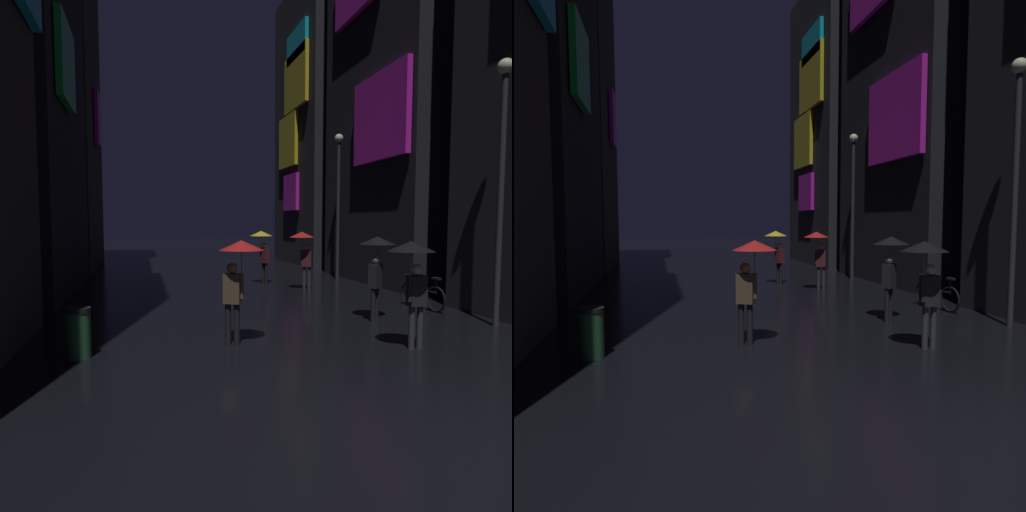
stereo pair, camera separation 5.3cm
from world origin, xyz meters
TOP-DOWN VIEW (x-y plane):
  - ground_plane at (0.00, 0.00)m, footprint 120.00×120.00m
  - building_left_far at (-7.50, 22.01)m, footprint 4.25×8.02m
  - building_right_far at (7.47, 21.59)m, footprint 4.25×7.19m
  - pedestrian_far_right_black at (2.53, 6.04)m, footprint 0.90×0.90m
  - pedestrian_foreground_left_yellow at (1.48, 13.25)m, footprint 0.90×0.90m
  - pedestrian_midstreet_centre_red at (-1.28, 4.65)m, footprint 0.90×0.90m
  - pedestrian_near_crossing_red at (2.54, 11.40)m, footprint 0.90×0.90m
  - pedestrian_midstreet_left_black at (1.90, 3.50)m, footprint 0.90×0.90m
  - bicycle_parked_at_storefront at (4.60, 7.13)m, footprint 0.28×1.81m
  - streetlamp_right_near at (5.00, 4.78)m, footprint 0.36×0.36m
  - streetlamp_right_far at (5.00, 13.89)m, footprint 0.36×0.36m
  - trash_bin at (-4.30, 4.48)m, footprint 0.46×0.46m

SIDE VIEW (x-z plane):
  - ground_plane at x=0.00m, z-range 0.00..0.00m
  - bicycle_parked_at_storefront at x=4.60m, z-range -0.09..0.87m
  - trash_bin at x=-4.30m, z-range 0.00..0.93m
  - pedestrian_far_right_black at x=2.53m, z-range 0.61..2.73m
  - pedestrian_foreground_left_yellow at x=1.48m, z-range 0.61..2.73m
  - pedestrian_midstreet_centre_red at x=-1.28m, z-range 0.61..2.73m
  - pedestrian_near_crossing_red at x=2.54m, z-range 0.61..2.73m
  - pedestrian_midstreet_left_black at x=1.90m, z-range 0.61..2.73m
  - streetlamp_right_far at x=5.00m, z-range 0.72..6.90m
  - streetlamp_right_near at x=5.00m, z-range 0.72..6.93m
  - building_right_far at x=7.47m, z-range 0.01..16.04m
  - building_left_far at x=-7.50m, z-range 0.00..25.23m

